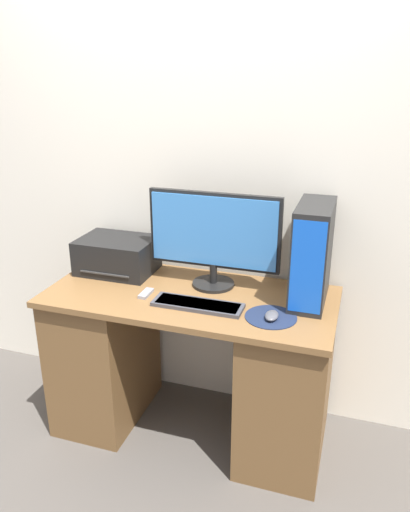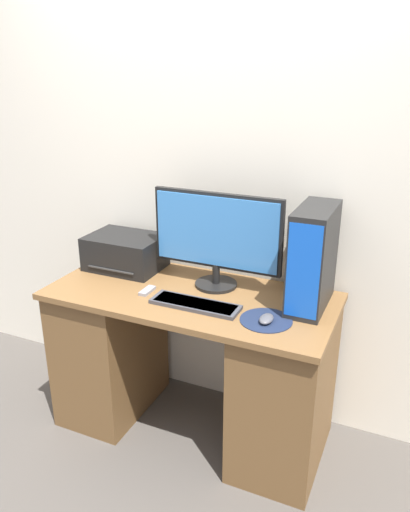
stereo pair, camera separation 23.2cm
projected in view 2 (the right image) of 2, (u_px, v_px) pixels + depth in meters
ground_plane at (164, 467)px, 2.44m from camera, size 12.00×12.00×0.00m
wall_back at (221, 167)px, 2.55m from camera, size 6.40×0.05×2.70m
desk at (191, 361)px, 2.56m from camera, size 1.40×0.64×0.80m
monitor at (217, 235)px, 2.42m from camera, size 0.66×0.21×0.48m
keyboard at (195, 304)px, 2.29m from camera, size 0.42×0.13×0.02m
mousepad at (266, 320)px, 2.17m from camera, size 0.23×0.23×0.00m
mouse at (266, 319)px, 2.15m from camera, size 0.06×0.10×0.03m
computer_tower at (313, 258)px, 2.23m from camera, size 0.16×0.37×0.47m
printer at (125, 252)px, 2.70m from camera, size 0.39×0.30×0.18m
remote_control at (147, 291)px, 2.44m from camera, size 0.04×0.10×0.02m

